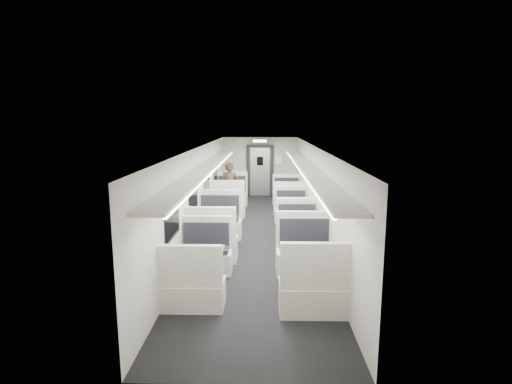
{
  "coord_description": "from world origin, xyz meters",
  "views": [
    {
      "loc": [
        0.18,
        -10.21,
        3.07
      ],
      "look_at": [
        -0.05,
        0.57,
        1.13
      ],
      "focal_mm": 28.0,
      "sensor_mm": 36.0,
      "label": 1
    }
  ],
  "objects_px": {
    "booth_right_a": "(287,198)",
    "passenger": "(230,188)",
    "booth_right_c": "(299,238)",
    "booth_left_b": "(225,212)",
    "vestibule_door": "(260,171)",
    "booth_left_a": "(230,199)",
    "booth_right_d": "(309,269)",
    "exit_sign": "(260,141)",
    "booth_right_b": "(293,216)",
    "booth_left_c": "(216,231)",
    "booth_left_d": "(200,268)"
  },
  "relations": [
    {
      "from": "booth_left_a",
      "to": "booth_right_c",
      "type": "xyz_separation_m",
      "value": [
        2.0,
        -4.52,
        -0.03
      ]
    },
    {
      "from": "booth_left_a",
      "to": "booth_left_c",
      "type": "distance_m",
      "value": 4.12
    },
    {
      "from": "booth_right_b",
      "to": "exit_sign",
      "type": "height_order",
      "value": "exit_sign"
    },
    {
      "from": "booth_left_b",
      "to": "vestibule_door",
      "type": "relative_size",
      "value": 1.0
    },
    {
      "from": "booth_left_c",
      "to": "booth_right_d",
      "type": "relative_size",
      "value": 1.02
    },
    {
      "from": "booth_right_a",
      "to": "booth_right_b",
      "type": "height_order",
      "value": "booth_right_a"
    },
    {
      "from": "booth_left_a",
      "to": "passenger",
      "type": "relative_size",
      "value": 1.29
    },
    {
      "from": "booth_left_a",
      "to": "booth_right_d",
      "type": "height_order",
      "value": "booth_right_d"
    },
    {
      "from": "vestibule_door",
      "to": "exit_sign",
      "type": "distance_m",
      "value": 1.33
    },
    {
      "from": "booth_right_c",
      "to": "booth_left_b",
      "type": "bearing_deg",
      "value": 126.89
    },
    {
      "from": "booth_right_a",
      "to": "passenger",
      "type": "distance_m",
      "value": 2.22
    },
    {
      "from": "booth_left_c",
      "to": "booth_right_c",
      "type": "xyz_separation_m",
      "value": [
        2.0,
        -0.4,
        -0.05
      ]
    },
    {
      "from": "booth_left_b",
      "to": "booth_left_a",
      "type": "bearing_deg",
      "value": 90.0
    },
    {
      "from": "booth_left_d",
      "to": "booth_right_a",
      "type": "bearing_deg",
      "value": 73.68
    },
    {
      "from": "booth_left_c",
      "to": "exit_sign",
      "type": "relative_size",
      "value": 3.79
    },
    {
      "from": "booth_left_d",
      "to": "passenger",
      "type": "relative_size",
      "value": 1.22
    },
    {
      "from": "booth_right_c",
      "to": "vestibule_door",
      "type": "relative_size",
      "value": 1.0
    },
    {
      "from": "booth_left_c",
      "to": "exit_sign",
      "type": "xyz_separation_m",
      "value": [
        1.0,
        6.32,
        1.86
      ]
    },
    {
      "from": "booth_left_a",
      "to": "booth_left_b",
      "type": "distance_m",
      "value": 1.86
    },
    {
      "from": "booth_right_c",
      "to": "exit_sign",
      "type": "height_order",
      "value": "exit_sign"
    },
    {
      "from": "booth_left_a",
      "to": "booth_right_d",
      "type": "xyz_separation_m",
      "value": [
        2.0,
        -6.54,
        0.01
      ]
    },
    {
      "from": "booth_left_c",
      "to": "vestibule_door",
      "type": "height_order",
      "value": "vestibule_door"
    },
    {
      "from": "booth_right_c",
      "to": "passenger",
      "type": "distance_m",
      "value": 4.44
    },
    {
      "from": "passenger",
      "to": "exit_sign",
      "type": "height_order",
      "value": "exit_sign"
    },
    {
      "from": "booth_left_a",
      "to": "exit_sign",
      "type": "xyz_separation_m",
      "value": [
        1.0,
        2.2,
        1.88
      ]
    },
    {
      "from": "passenger",
      "to": "vestibule_door",
      "type": "height_order",
      "value": "vestibule_door"
    },
    {
      "from": "passenger",
      "to": "vestibule_door",
      "type": "relative_size",
      "value": 0.83
    },
    {
      "from": "booth_right_c",
      "to": "booth_right_d",
      "type": "height_order",
      "value": "booth_right_d"
    },
    {
      "from": "passenger",
      "to": "exit_sign",
      "type": "relative_size",
      "value": 2.82
    },
    {
      "from": "booth_left_a",
      "to": "booth_left_d",
      "type": "distance_m",
      "value": 6.48
    },
    {
      "from": "vestibule_door",
      "to": "exit_sign",
      "type": "relative_size",
      "value": 3.39
    },
    {
      "from": "booth_left_a",
      "to": "booth_left_b",
      "type": "relative_size",
      "value": 1.08
    },
    {
      "from": "booth_right_a",
      "to": "booth_right_d",
      "type": "height_order",
      "value": "booth_right_d"
    },
    {
      "from": "booth_left_b",
      "to": "booth_right_c",
      "type": "distance_m",
      "value": 3.33
    },
    {
      "from": "booth_left_a",
      "to": "booth_right_b",
      "type": "bearing_deg",
      "value": -48.02
    },
    {
      "from": "booth_left_b",
      "to": "booth_right_b",
      "type": "distance_m",
      "value": 2.03
    },
    {
      "from": "booth_left_c",
      "to": "booth_right_c",
      "type": "height_order",
      "value": "booth_left_c"
    },
    {
      "from": "booth_left_a",
      "to": "booth_right_d",
      "type": "distance_m",
      "value": 6.84
    },
    {
      "from": "passenger",
      "to": "exit_sign",
      "type": "bearing_deg",
      "value": 78.74
    },
    {
      "from": "booth_right_b",
      "to": "passenger",
      "type": "distance_m",
      "value": 2.62
    },
    {
      "from": "exit_sign",
      "to": "passenger",
      "type": "bearing_deg",
      "value": -109.12
    },
    {
      "from": "booth_left_c",
      "to": "passenger",
      "type": "relative_size",
      "value": 1.34
    },
    {
      "from": "booth_right_b",
      "to": "exit_sign",
      "type": "xyz_separation_m",
      "value": [
        -1.0,
        4.42,
        1.92
      ]
    },
    {
      "from": "booth_right_a",
      "to": "passenger",
      "type": "height_order",
      "value": "passenger"
    },
    {
      "from": "booth_right_a",
      "to": "booth_right_c",
      "type": "xyz_separation_m",
      "value": [
        0.0,
        -4.87,
        0.01
      ]
    },
    {
      "from": "booth_left_c",
      "to": "booth_left_b",
      "type": "bearing_deg",
      "value": 90.0
    },
    {
      "from": "booth_left_b",
      "to": "booth_right_d",
      "type": "relative_size",
      "value": 0.91
    },
    {
      "from": "booth_right_b",
      "to": "vestibule_door",
      "type": "relative_size",
      "value": 0.95
    },
    {
      "from": "booth_right_b",
      "to": "booth_right_d",
      "type": "xyz_separation_m",
      "value": [
        0.0,
        -4.32,
        0.06
      ]
    },
    {
      "from": "booth_right_b",
      "to": "passenger",
      "type": "bearing_deg",
      "value": 139.71
    }
  ]
}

